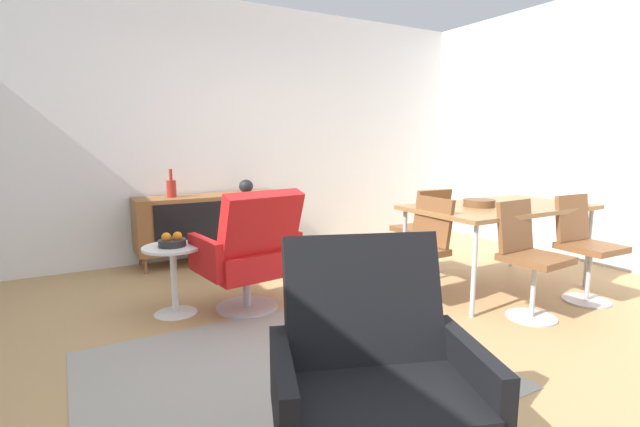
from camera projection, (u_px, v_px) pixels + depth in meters
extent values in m
plane|color=tan|center=(357.00, 330.00, 3.14)|extent=(8.32, 8.32, 0.00)
cube|color=white|center=(229.00, 131.00, 5.14)|extent=(6.80, 0.12, 2.80)
cube|color=white|center=(628.00, 130.00, 4.47)|extent=(0.12, 5.60, 2.80)
cube|color=brown|center=(213.00, 221.00, 4.89)|extent=(1.60, 0.44, 0.56)
cube|color=black|center=(191.00, 227.00, 4.55)|extent=(0.70, 0.01, 0.48)
cylinder|color=brown|center=(146.00, 266.00, 4.44)|extent=(0.03, 0.03, 0.16)
cylinder|color=brown|center=(283.00, 248.00, 5.16)|extent=(0.03, 0.03, 0.16)
cylinder|color=brown|center=(140.00, 258.00, 4.73)|extent=(0.03, 0.03, 0.16)
cylinder|color=brown|center=(271.00, 242.00, 5.45)|extent=(0.03, 0.03, 0.16)
ellipsoid|color=black|center=(246.00, 186.00, 5.02)|extent=(0.15, 0.15, 0.15)
cylinder|color=maroon|center=(171.00, 189.00, 4.62)|extent=(0.10, 0.10, 0.17)
cylinder|color=maroon|center=(171.00, 175.00, 4.60)|extent=(0.03, 0.03, 0.12)
cube|color=olive|center=(499.00, 207.00, 3.94)|extent=(1.60, 0.90, 0.04)
cylinder|color=#B7B7BC|center=(474.00, 271.00, 3.31)|extent=(0.04, 0.04, 0.70)
cylinder|color=#B7B7BC|center=(588.00, 248.00, 4.02)|extent=(0.04, 0.04, 0.70)
cylinder|color=#B7B7BC|center=(404.00, 249.00, 3.98)|extent=(0.04, 0.04, 0.70)
cylinder|color=#B7B7BC|center=(513.00, 233.00, 4.69)|extent=(0.04, 0.04, 0.70)
cylinder|color=brown|center=(479.00, 203.00, 3.85)|extent=(0.26, 0.26, 0.06)
cube|color=brown|center=(414.00, 251.00, 3.52)|extent=(0.41, 0.41, 0.05)
cube|color=brown|center=(433.00, 221.00, 3.58)|extent=(0.10, 0.38, 0.38)
cylinder|color=#B7B7BC|center=(413.00, 280.00, 3.56)|extent=(0.04, 0.04, 0.42)
cylinder|color=#B7B7BC|center=(413.00, 305.00, 3.59)|extent=(0.36, 0.36, 0.01)
cube|color=brown|center=(536.00, 259.00, 3.28)|extent=(0.43, 0.43, 0.05)
cube|color=brown|center=(515.00, 226.00, 3.40)|extent=(0.39, 0.11, 0.38)
cylinder|color=#B7B7BC|center=(533.00, 290.00, 3.32)|extent=(0.04, 0.04, 0.42)
cylinder|color=#B7B7BC|center=(531.00, 317.00, 3.35)|extent=(0.36, 0.36, 0.01)
cube|color=brown|center=(419.00, 230.00, 4.35)|extent=(0.42, 0.42, 0.05)
cube|color=brown|center=(433.00, 210.00, 4.15)|extent=(0.38, 0.10, 0.38)
cylinder|color=#B7B7BC|center=(418.00, 254.00, 4.38)|extent=(0.04, 0.04, 0.42)
cylinder|color=#B7B7BC|center=(417.00, 274.00, 4.42)|extent=(0.36, 0.36, 0.01)
cube|color=brown|center=(591.00, 247.00, 3.62)|extent=(0.41, 0.41, 0.05)
cube|color=brown|center=(572.00, 218.00, 3.75)|extent=(0.38, 0.10, 0.38)
cylinder|color=#B7B7BC|center=(589.00, 276.00, 3.66)|extent=(0.04, 0.04, 0.42)
cylinder|color=#B7B7BC|center=(586.00, 301.00, 3.69)|extent=(0.36, 0.36, 0.01)
cube|color=red|center=(246.00, 261.00, 3.50)|extent=(0.67, 0.63, 0.20)
cube|color=red|center=(261.00, 226.00, 3.26)|extent=(0.63, 0.35, 0.51)
cube|color=red|center=(282.00, 245.00, 3.68)|extent=(0.13, 0.51, 0.28)
cube|color=red|center=(205.00, 257.00, 3.29)|extent=(0.13, 0.51, 0.28)
cylinder|color=#B7B7BC|center=(247.00, 290.00, 3.54)|extent=(0.06, 0.06, 0.28)
cylinder|color=#B7B7BC|center=(247.00, 306.00, 3.56)|extent=(0.48, 0.48, 0.02)
cube|color=black|center=(378.00, 409.00, 1.57)|extent=(0.76, 0.73, 0.20)
cube|color=black|center=(362.00, 299.00, 1.76)|extent=(0.66, 0.46, 0.51)
cube|color=black|center=(283.00, 396.00, 1.51)|extent=(0.23, 0.49, 0.28)
cube|color=black|center=(468.00, 379.00, 1.61)|extent=(0.23, 0.49, 0.28)
cylinder|color=white|center=(173.00, 247.00, 3.37)|extent=(0.44, 0.44, 0.02)
cylinder|color=white|center=(174.00, 281.00, 3.41)|extent=(0.05, 0.05, 0.50)
cone|color=white|center=(176.00, 312.00, 3.45)|extent=(0.32, 0.32, 0.02)
cylinder|color=#262628|center=(172.00, 243.00, 3.36)|extent=(0.20, 0.20, 0.05)
sphere|color=orange|center=(177.00, 236.00, 3.37)|extent=(0.07, 0.07, 0.07)
sphere|color=orange|center=(166.00, 237.00, 3.34)|extent=(0.07, 0.07, 0.07)
cube|color=gray|center=(288.00, 369.00, 2.60)|extent=(2.20, 1.70, 0.01)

